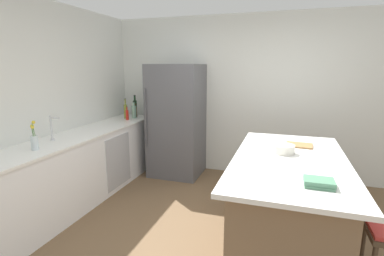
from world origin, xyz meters
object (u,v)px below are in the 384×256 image
(kitchen_island, at_px, (287,201))
(cookbook_stack, at_px, (319,183))
(wine_bottle, at_px, (135,107))
(mixing_bowl, at_px, (284,149))
(sink_faucet, at_px, (52,128))
(refrigerator, at_px, (177,121))
(olive_oil_bottle, at_px, (126,111))
(cutting_board, at_px, (299,145))
(gin_bottle, at_px, (134,111))
(syrup_bottle, at_px, (135,112))
(flower_vase, at_px, (34,140))
(hot_sauce_bottle, at_px, (127,115))

(kitchen_island, xyz_separation_m, cookbook_stack, (0.20, -0.64, 0.47))
(wine_bottle, bearing_deg, mixing_bowl, -30.72)
(kitchen_island, distance_m, wine_bottle, 3.18)
(kitchen_island, bearing_deg, sink_faucet, -175.67)
(refrigerator, distance_m, olive_oil_bottle, 0.90)
(sink_faucet, distance_m, mixing_bowl, 2.65)
(kitchen_island, height_order, cutting_board, cutting_board)
(wine_bottle, relative_size, cookbook_stack, 1.70)
(wine_bottle, relative_size, gin_bottle, 1.31)
(sink_faucet, height_order, wine_bottle, wine_bottle)
(refrigerator, bearing_deg, sink_faucet, -117.92)
(sink_faucet, bearing_deg, kitchen_island, 4.33)
(syrup_bottle, bearing_deg, wine_bottle, 116.83)
(cookbook_stack, height_order, mixing_bowl, mixing_bowl)
(sink_faucet, height_order, gin_bottle, sink_faucet)
(cutting_board, bearing_deg, cookbook_stack, -84.78)
(flower_vase, height_order, cookbook_stack, flower_vase)
(olive_oil_bottle, xyz_separation_m, hot_sauce_bottle, (0.09, -0.11, -0.04))
(syrup_bottle, xyz_separation_m, cutting_board, (2.68, -1.07, -0.10))
(kitchen_island, relative_size, hot_sauce_bottle, 9.15)
(cutting_board, bearing_deg, gin_bottle, 159.58)
(mixing_bowl, bearing_deg, flower_vase, -163.73)
(mixing_bowl, height_order, cutting_board, mixing_bowl)
(olive_oil_bottle, bearing_deg, mixing_bowl, -25.68)
(gin_bottle, distance_m, hot_sauce_bottle, 0.20)
(flower_vase, distance_m, gin_bottle, 2.07)
(refrigerator, height_order, sink_faucet, refrigerator)
(flower_vase, bearing_deg, wine_bottle, 91.52)
(flower_vase, xyz_separation_m, mixing_bowl, (2.51, 0.73, -0.07))
(flower_vase, relative_size, olive_oil_bottle, 0.93)
(wine_bottle, bearing_deg, refrigerator, -11.12)
(syrup_bottle, distance_m, gin_bottle, 0.10)
(wine_bottle, height_order, syrup_bottle, wine_bottle)
(olive_oil_bottle, relative_size, cutting_board, 1.12)
(kitchen_island, height_order, syrup_bottle, syrup_bottle)
(wine_bottle, bearing_deg, gin_bottle, -66.16)
(flower_vase, relative_size, cutting_board, 1.04)
(refrigerator, bearing_deg, wine_bottle, 168.88)
(gin_bottle, height_order, hot_sauce_bottle, gin_bottle)
(kitchen_island, xyz_separation_m, refrigerator, (-1.77, 1.51, 0.45))
(wine_bottle, height_order, cookbook_stack, wine_bottle)
(flower_vase, relative_size, cookbook_stack, 1.45)
(wine_bottle, xyz_separation_m, cookbook_stack, (2.83, -2.32, -0.14))
(flower_vase, xyz_separation_m, gin_bottle, (0.03, 2.07, 0.01))
(sink_faucet, relative_size, gin_bottle, 1.06)
(kitchen_island, height_order, refrigerator, refrigerator)
(kitchen_island, relative_size, wine_bottle, 5.49)
(flower_vase, distance_m, mixing_bowl, 2.61)
(sink_faucet, distance_m, wine_bottle, 1.89)
(syrup_bottle, bearing_deg, flower_vase, -89.78)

